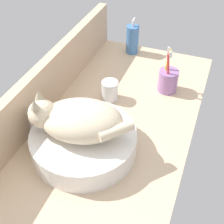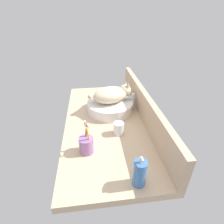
# 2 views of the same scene
# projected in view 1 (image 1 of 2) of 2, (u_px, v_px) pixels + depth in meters

# --- Properties ---
(ground_plane) EXTENTS (1.17, 0.56, 0.04)m
(ground_plane) POSITION_uv_depth(u_px,v_px,m) (110.00, 131.00, 1.12)
(ground_plane) COLOR #D1B28E
(backsplash_panel) EXTENTS (1.17, 0.04, 0.19)m
(backsplash_panel) POSITION_uv_depth(u_px,v_px,m) (42.00, 90.00, 1.11)
(backsplash_panel) COLOR #CCAD8C
(backsplash_panel) RESTS_ON ground_plane
(sink_basin) EXTENTS (0.34, 0.34, 0.08)m
(sink_basin) POSITION_uv_depth(u_px,v_px,m) (84.00, 142.00, 0.99)
(sink_basin) COLOR white
(sink_basin) RESTS_ON ground_plane
(cat) EXTENTS (0.23, 0.32, 0.14)m
(cat) POSITION_uv_depth(u_px,v_px,m) (77.00, 120.00, 0.93)
(cat) COLOR beige
(cat) RESTS_ON sink_basin
(faucet) EXTENTS (0.04, 0.12, 0.14)m
(faucet) POSITION_uv_depth(u_px,v_px,m) (38.00, 122.00, 1.01)
(faucet) COLOR silver
(faucet) RESTS_ON ground_plane
(soap_dispenser) EXTENTS (0.06, 0.06, 0.17)m
(soap_dispenser) POSITION_uv_depth(u_px,v_px,m) (132.00, 39.00, 1.44)
(soap_dispenser) COLOR #3F72B2
(soap_dispenser) RESTS_ON ground_plane
(toothbrush_cup) EXTENTS (0.08, 0.08, 0.19)m
(toothbrush_cup) POSITION_uv_depth(u_px,v_px,m) (168.00, 80.00, 1.23)
(toothbrush_cup) COLOR #996BA8
(toothbrush_cup) RESTS_ON ground_plane
(water_glass) EXTENTS (0.06, 0.06, 0.08)m
(water_glass) POSITION_uv_depth(u_px,v_px,m) (110.00, 91.00, 1.20)
(water_glass) COLOR white
(water_glass) RESTS_ON ground_plane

